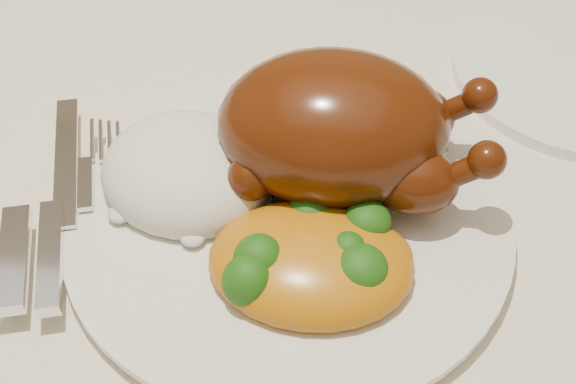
# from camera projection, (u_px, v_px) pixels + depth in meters

# --- Properties ---
(dining_table) EXTENTS (1.60, 0.90, 0.76)m
(dining_table) POSITION_uv_depth(u_px,v_px,m) (247.00, 230.00, 0.64)
(dining_table) COLOR brown
(dining_table) RESTS_ON floor
(tablecloth) EXTENTS (1.73, 1.03, 0.18)m
(tablecloth) POSITION_uv_depth(u_px,v_px,m) (243.00, 163.00, 0.59)
(tablecloth) COLOR beige
(tablecloth) RESTS_ON dining_table
(dinner_plate) EXTENTS (0.31, 0.31, 0.01)m
(dinner_plate) POSITION_uv_depth(u_px,v_px,m) (288.00, 221.00, 0.50)
(dinner_plate) COLOR white
(dinner_plate) RESTS_ON tablecloth
(roast_chicken) EXTENTS (0.18, 0.12, 0.09)m
(roast_chicken) POSITION_uv_depth(u_px,v_px,m) (340.00, 128.00, 0.49)
(roast_chicken) COLOR #4F1C08
(roast_chicken) RESTS_ON dinner_plate
(rice_mound) EXTENTS (0.13, 0.12, 0.06)m
(rice_mound) POSITION_uv_depth(u_px,v_px,m) (188.00, 173.00, 0.51)
(rice_mound) COLOR white
(rice_mound) RESTS_ON dinner_plate
(mac_and_cheese) EXTENTS (0.12, 0.09, 0.05)m
(mac_and_cheese) POSITION_uv_depth(u_px,v_px,m) (317.00, 260.00, 0.46)
(mac_and_cheese) COLOR orange
(mac_and_cheese) RESTS_ON dinner_plate
(cutlery) EXTENTS (0.07, 0.18, 0.01)m
(cutlery) POSITION_uv_depth(u_px,v_px,m) (48.00, 224.00, 0.48)
(cutlery) COLOR silver
(cutlery) RESTS_ON dinner_plate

